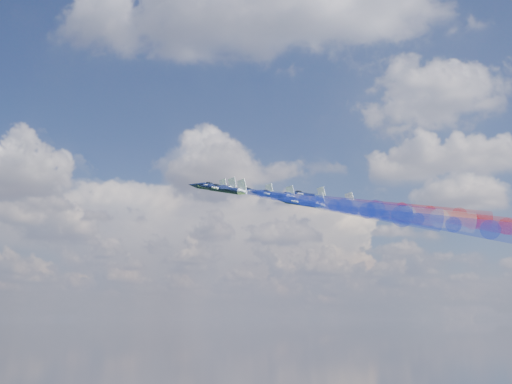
# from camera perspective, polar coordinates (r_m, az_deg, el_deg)

# --- Properties ---
(jet_lead) EXTENTS (17.29, 15.77, 7.92)m
(jet_lead) POSITION_cam_1_polar(r_m,az_deg,el_deg) (172.89, -4.22, 0.41)
(jet_lead) COLOR black
(trail_lead) EXTENTS (41.49, 21.60, 14.58)m
(trail_lead) POSITION_cam_1_polar(r_m,az_deg,el_deg) (157.66, 3.73, -0.72)
(trail_lead) COLOR white
(jet_inner_left) EXTENTS (17.29, 15.77, 7.92)m
(jet_inner_left) POSITION_cam_1_polar(r_m,az_deg,el_deg) (157.19, -3.55, 0.45)
(jet_inner_left) COLOR black
(trail_inner_left) EXTENTS (41.49, 21.60, 14.58)m
(trail_inner_left) POSITION_cam_1_polar(r_m,az_deg,el_deg) (142.42, 5.34, -0.81)
(trail_inner_left) COLOR #182DD1
(jet_inner_right) EXTENTS (17.29, 15.77, 7.92)m
(jet_inner_right) POSITION_cam_1_polar(r_m,az_deg,el_deg) (173.12, -0.14, -0.02)
(jet_inner_right) COLOR black
(trail_inner_right) EXTENTS (41.49, 21.60, 14.58)m
(trail_inner_right) POSITION_cam_1_polar(r_m,az_deg,el_deg) (159.66, 8.13, -1.18)
(trail_inner_right) COLOR red
(jet_outer_left) EXTENTS (17.29, 15.77, 7.92)m
(jet_outer_left) POSITION_cam_1_polar(r_m,az_deg,el_deg) (144.10, -2.82, 0.23)
(jet_outer_left) COLOR black
(trail_outer_left) EXTENTS (41.49, 21.60, 14.58)m
(trail_outer_left) POSITION_cam_1_polar(r_m,az_deg,el_deg) (129.83, 7.04, -1.17)
(trail_outer_left) COLOR #182DD1
(jet_center_third) EXTENTS (17.29, 15.77, 7.92)m
(jet_center_third) POSITION_cam_1_polar(r_m,az_deg,el_deg) (159.66, 1.61, -0.26)
(jet_center_third) COLOR black
(trail_center_third) EXTENTS (41.49, 21.60, 14.58)m
(trail_center_third) POSITION_cam_1_polar(r_m,az_deg,el_deg) (147.14, 10.77, -1.54)
(trail_center_third) COLOR white
(jet_outer_right) EXTENTS (17.29, 15.77, 7.92)m
(jet_outer_right) POSITION_cam_1_polar(r_m,az_deg,el_deg) (176.06, 4.50, -0.29)
(jet_outer_right) COLOR black
(trail_outer_right) EXTENTS (41.49, 21.60, 14.58)m
(trail_outer_right) POSITION_cam_1_polar(r_m,az_deg,el_deg) (164.63, 12.92, -1.43)
(trail_outer_right) COLOR red
(jet_rear_left) EXTENTS (17.29, 15.77, 7.92)m
(jet_rear_left) POSITION_cam_1_polar(r_m,az_deg,el_deg) (146.80, 4.11, -0.95)
(jet_rear_left) COLOR black
(trail_rear_left) EXTENTS (41.49, 21.60, 14.58)m
(trail_rear_left) POSITION_cam_1_polar(r_m,az_deg,el_deg) (135.63, 14.32, -2.40)
(trail_rear_left) COLOR #182DD1
(jet_rear_right) EXTENTS (17.29, 15.77, 7.92)m
(jet_rear_right) POSITION_cam_1_polar(r_m,az_deg,el_deg) (162.09, 6.85, -0.84)
(jet_rear_right) COLOR black
(trail_rear_right) EXTENTS (41.49, 21.60, 14.58)m
(trail_rear_right) POSITION_cam_1_polar(r_m,az_deg,el_deg) (151.94, 16.19, -2.12)
(trail_rear_right) COLOR red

